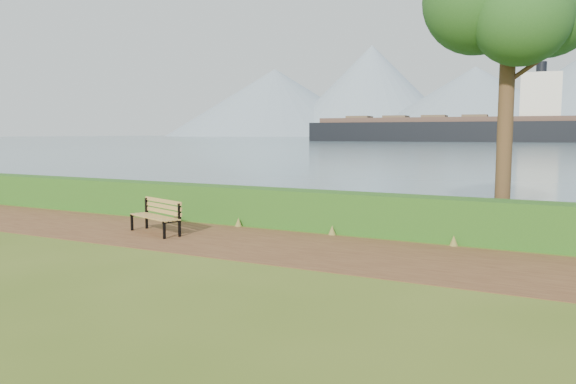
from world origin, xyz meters
The scene contains 7 objects.
ground centered at (0.00, 0.00, 0.00)m, with size 140.00×140.00×0.00m, color #445D1A.
path centered at (0.00, 0.30, 0.01)m, with size 40.00×3.40×0.01m, color #522E1C.
hedge centered at (0.00, 2.60, 0.50)m, with size 32.00×0.85×1.00m, color #193F12.
water centered at (0.00, 260.00, 0.01)m, with size 700.00×510.00×0.00m, color #476172.
mountains centered at (-9.17, 406.05, 27.70)m, with size 585.00×190.00×70.00m.
bench centered at (-2.32, 0.27, 0.49)m, with size 1.76×1.02×0.85m.
cargo_ship centered at (-26.18, 156.28, 3.57)m, with size 79.74×19.31×23.97m.
Camera 1 is at (6.89, -10.39, 2.48)m, focal length 35.00 mm.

